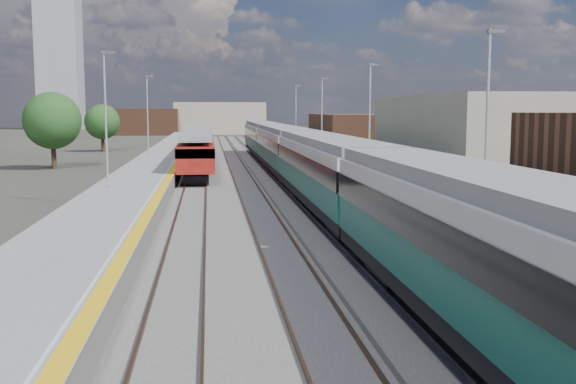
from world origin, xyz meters
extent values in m
plane|color=#47443A|center=(0.00, 50.00, 0.00)|extent=(320.00, 320.00, 0.00)
cube|color=#565451|center=(-2.25, 52.50, 0.03)|extent=(10.50, 155.00, 0.06)
cube|color=#4C3323|center=(0.78, 55.00, 0.11)|extent=(0.07, 160.00, 0.14)
cube|color=#4C3323|center=(2.22, 55.00, 0.11)|extent=(0.07, 160.00, 0.14)
cube|color=#4C3323|center=(-2.72, 55.00, 0.11)|extent=(0.07, 160.00, 0.14)
cube|color=#4C3323|center=(-1.28, 55.00, 0.11)|extent=(0.07, 160.00, 0.14)
cube|color=#4C3323|center=(-6.22, 55.00, 0.11)|extent=(0.07, 160.00, 0.14)
cube|color=#4C3323|center=(-4.78, 55.00, 0.11)|extent=(0.07, 160.00, 0.14)
cube|color=gray|center=(0.45, 55.00, 0.10)|extent=(0.08, 160.00, 0.10)
cube|color=gray|center=(-0.95, 55.00, 0.10)|extent=(0.08, 160.00, 0.10)
cube|color=slate|center=(5.25, 52.50, 0.50)|extent=(4.70, 155.00, 1.00)
cube|color=gray|center=(5.25, 52.50, 1.00)|extent=(4.70, 155.00, 0.03)
cube|color=yellow|center=(3.15, 52.50, 1.02)|extent=(0.40, 155.00, 0.01)
cube|color=gray|center=(7.45, 52.50, 1.60)|extent=(0.06, 155.00, 1.20)
cylinder|color=#9EA0A3|center=(6.60, 22.00, 4.77)|extent=(0.12, 0.12, 7.50)
cube|color=#4C4C4F|center=(6.85, 22.00, 8.42)|extent=(0.70, 0.18, 0.14)
cylinder|color=#9EA0A3|center=(6.60, 42.00, 4.77)|extent=(0.12, 0.12, 7.50)
cube|color=#4C4C4F|center=(6.85, 42.00, 8.42)|extent=(0.70, 0.18, 0.14)
cylinder|color=#9EA0A3|center=(6.60, 62.00, 4.77)|extent=(0.12, 0.12, 7.50)
cube|color=#4C4C4F|center=(6.85, 62.00, 8.42)|extent=(0.70, 0.18, 0.14)
cylinder|color=#9EA0A3|center=(6.60, 82.00, 4.77)|extent=(0.12, 0.12, 7.50)
cube|color=#4C4C4F|center=(6.85, 82.00, 8.42)|extent=(0.70, 0.18, 0.14)
cube|color=slate|center=(-9.05, 52.50, 0.50)|extent=(4.30, 155.00, 1.00)
cube|color=gray|center=(-9.05, 52.50, 1.00)|extent=(4.30, 155.00, 0.03)
cube|color=yellow|center=(-7.15, 52.50, 1.02)|extent=(0.45, 155.00, 0.01)
cube|color=silver|center=(-7.50, 52.50, 1.03)|extent=(0.08, 155.00, 0.01)
cylinder|color=#9EA0A3|center=(-10.20, 34.00, 4.77)|extent=(0.12, 0.12, 7.50)
cube|color=#4C4C4F|center=(-9.95, 34.00, 8.42)|extent=(0.70, 0.18, 0.14)
cylinder|color=#9EA0A3|center=(-10.20, 60.00, 4.77)|extent=(0.12, 0.12, 7.50)
cube|color=#4C4C4F|center=(-9.95, 60.00, 8.42)|extent=(0.70, 0.18, 0.14)
cube|color=#A7A186|center=(16.00, 45.00, 3.20)|extent=(11.00, 22.00, 6.40)
cube|color=brown|center=(13.00, 78.00, 2.40)|extent=(8.00, 18.00, 4.80)
cube|color=#A7A186|center=(-2.00, 150.00, 3.50)|extent=(20.00, 14.00, 7.00)
cube|color=brown|center=(-18.00, 145.00, 2.80)|extent=(14.00, 12.00, 5.60)
cube|color=gray|center=(-45.00, 190.00, 20.00)|extent=(11.00, 11.00, 40.00)
cube|color=black|center=(1.50, 9.10, 0.92)|extent=(2.83, 20.29, 0.48)
cube|color=#13634D|center=(1.50, 9.10, 1.75)|extent=(2.93, 20.29, 1.19)
cube|color=black|center=(1.50, 9.10, 2.68)|extent=(3.00, 20.29, 0.81)
cube|color=silver|center=(1.50, 9.10, 3.33)|extent=(2.93, 20.29, 0.50)
cube|color=gray|center=(1.50, 9.10, 3.77)|extent=(2.60, 20.29, 0.42)
cube|color=black|center=(1.50, 29.88, 0.92)|extent=(2.83, 20.29, 0.48)
cube|color=#13634D|center=(1.50, 29.88, 1.75)|extent=(2.93, 20.29, 1.19)
cube|color=black|center=(1.50, 29.88, 2.68)|extent=(3.00, 20.29, 0.81)
cube|color=silver|center=(1.50, 29.88, 3.33)|extent=(2.93, 20.29, 0.50)
cube|color=gray|center=(1.50, 29.88, 3.77)|extent=(2.60, 20.29, 0.42)
cube|color=black|center=(1.50, 50.67, 0.92)|extent=(2.83, 20.29, 0.48)
cube|color=#13634D|center=(1.50, 50.67, 1.75)|extent=(2.93, 20.29, 1.19)
cube|color=black|center=(1.50, 50.67, 2.68)|extent=(3.00, 20.29, 0.81)
cube|color=silver|center=(1.50, 50.67, 3.33)|extent=(2.93, 20.29, 0.50)
cube|color=gray|center=(1.50, 50.67, 3.77)|extent=(2.60, 20.29, 0.42)
cube|color=black|center=(1.50, 71.46, 0.92)|extent=(2.83, 20.29, 0.48)
cube|color=#13634D|center=(1.50, 71.46, 1.75)|extent=(2.93, 20.29, 1.19)
cube|color=black|center=(1.50, 71.46, 2.68)|extent=(3.00, 20.29, 0.81)
cube|color=silver|center=(1.50, 71.46, 3.33)|extent=(2.93, 20.29, 0.50)
cube|color=gray|center=(1.50, 71.46, 3.77)|extent=(2.60, 20.29, 0.42)
cube|color=black|center=(-5.50, 50.20, 0.44)|extent=(1.78, 15.16, 0.62)
cube|color=maroon|center=(-5.50, 50.20, 1.92)|extent=(2.63, 17.83, 1.88)
cube|color=black|center=(-5.50, 50.20, 2.39)|extent=(2.68, 17.83, 0.66)
cube|color=gray|center=(-5.50, 50.20, 3.33)|extent=(2.35, 17.83, 0.38)
cube|color=black|center=(-5.50, 68.53, 0.44)|extent=(1.78, 15.16, 0.62)
cube|color=maroon|center=(-5.50, 68.53, 1.92)|extent=(2.63, 17.83, 1.88)
cube|color=black|center=(-5.50, 68.53, 2.39)|extent=(2.68, 17.83, 0.66)
cube|color=gray|center=(-5.50, 68.53, 3.33)|extent=(2.35, 17.83, 0.38)
cube|color=black|center=(-5.50, 86.86, 0.44)|extent=(1.78, 15.16, 0.62)
cube|color=maroon|center=(-5.50, 86.86, 1.92)|extent=(2.63, 17.83, 1.88)
cube|color=black|center=(-5.50, 86.86, 2.39)|extent=(2.68, 17.83, 0.66)
cube|color=gray|center=(-5.50, 86.86, 3.33)|extent=(2.35, 17.83, 0.38)
cylinder|color=#382619|center=(-18.47, 58.45, 1.21)|extent=(0.44, 0.44, 2.42)
sphere|color=#234319|center=(-18.47, 58.45, 4.38)|extent=(5.12, 5.12, 5.12)
cylinder|color=#382619|center=(-18.06, 84.35, 1.06)|extent=(0.44, 0.44, 2.12)
sphere|color=#234319|center=(-18.06, 84.35, 3.82)|extent=(4.47, 4.47, 4.47)
cylinder|color=#382619|center=(19.21, 65.44, 1.21)|extent=(0.44, 0.44, 2.43)
sphere|color=#234319|center=(19.21, 65.44, 4.38)|extent=(5.12, 5.12, 5.12)
camera|label=1|loc=(-4.58, -4.18, 5.31)|focal=42.00mm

